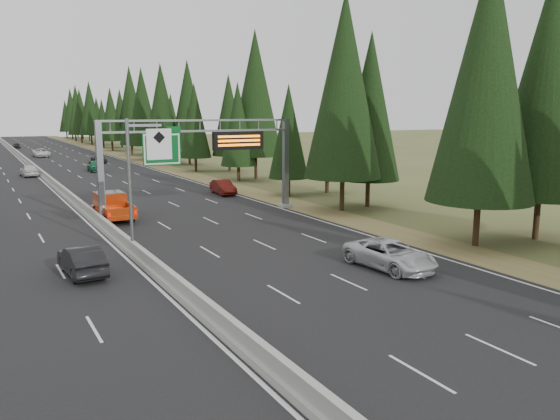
# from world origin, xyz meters

# --- Properties ---
(road) EXTENTS (32.00, 260.00, 0.08)m
(road) POSITION_xyz_m (0.00, 80.00, 0.04)
(road) COLOR black
(road) RESTS_ON ground
(shoulder_right) EXTENTS (3.60, 260.00, 0.06)m
(shoulder_right) POSITION_xyz_m (17.80, 80.00, 0.03)
(shoulder_right) COLOR olive
(shoulder_right) RESTS_ON ground
(median_barrier) EXTENTS (0.70, 260.00, 0.85)m
(median_barrier) POSITION_xyz_m (0.00, 80.00, 0.41)
(median_barrier) COLOR gray
(median_barrier) RESTS_ON road
(sign_gantry) EXTENTS (16.75, 0.98, 7.80)m
(sign_gantry) POSITION_xyz_m (8.92, 34.88, 5.27)
(sign_gantry) COLOR slate
(sign_gantry) RESTS_ON road
(hov_sign_pole) EXTENTS (2.80, 0.50, 8.00)m
(hov_sign_pole) POSITION_xyz_m (0.58, 24.97, 4.72)
(hov_sign_pole) COLOR slate
(hov_sign_pole) RESTS_ON road
(tree_row_right) EXTENTS (12.07, 242.45, 18.82)m
(tree_row_right) POSITION_xyz_m (22.03, 62.61, 9.38)
(tree_row_right) COLOR black
(tree_row_right) RESTS_ON ground
(silver_minivan) EXTENTS (2.99, 5.70, 1.53)m
(silver_minivan) POSITION_xyz_m (11.41, 15.38, 0.85)
(silver_minivan) COLOR silver
(silver_minivan) RESTS_ON road
(red_pickup) EXTENTS (2.25, 6.31, 2.06)m
(red_pickup) POSITION_xyz_m (1.50, 37.32, 1.22)
(red_pickup) COLOR black
(red_pickup) RESTS_ON road
(car_ahead_green) EXTENTS (2.12, 4.79, 1.60)m
(car_ahead_green) POSITION_xyz_m (7.48, 74.77, 0.88)
(car_ahead_green) COLOR #166039
(car_ahead_green) RESTS_ON road
(car_ahead_dkred) EXTENTS (1.87, 4.54, 1.46)m
(car_ahead_dkred) POSITION_xyz_m (14.50, 45.00, 0.81)
(car_ahead_dkred) COLOR #5A120C
(car_ahead_dkred) RESTS_ON road
(car_ahead_dkgrey) EXTENTS (2.02, 4.86, 1.41)m
(car_ahead_dkgrey) POSITION_xyz_m (10.64, 88.43, 0.78)
(car_ahead_dkgrey) COLOR black
(car_ahead_dkgrey) RESTS_ON road
(car_ahead_white) EXTENTS (2.91, 5.80, 1.58)m
(car_ahead_white) POSITION_xyz_m (3.66, 106.78, 0.87)
(car_ahead_white) COLOR silver
(car_ahead_white) RESTS_ON road
(car_ahead_far) EXTENTS (1.61, 3.87, 1.31)m
(car_ahead_far) POSITION_xyz_m (1.50, 137.88, 0.73)
(car_ahead_far) COLOR black
(car_ahead_far) RESTS_ON road
(car_onc_near) EXTENTS (1.91, 4.74, 1.53)m
(car_onc_near) POSITION_xyz_m (-3.32, 22.35, 0.84)
(car_onc_near) COLOR black
(car_onc_near) RESTS_ON road
(car_onc_white) EXTENTS (2.19, 4.76, 1.58)m
(car_onc_white) POSITION_xyz_m (-1.50, 72.51, 0.87)
(car_onc_white) COLOR silver
(car_onc_white) RESTS_ON road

